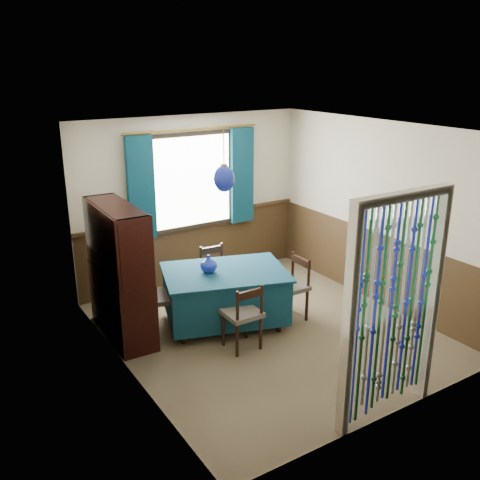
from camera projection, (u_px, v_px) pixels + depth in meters
floor at (268, 330)px, 6.71m from camera, size 4.00×4.00×0.00m
ceiling at (271, 129)px, 5.91m from camera, size 4.00×4.00×0.00m
wall_back at (192, 200)px, 7.92m from camera, size 3.60×0.00×3.60m
wall_front at (400, 295)px, 4.71m from camera, size 3.60×0.00×3.60m
wall_left at (124, 265)px, 5.40m from camera, size 0.00×4.00×4.00m
wall_right at (378, 214)px, 7.22m from camera, size 0.00×4.00×4.00m
wainscot_back at (193, 248)px, 8.14m from camera, size 3.60×0.00×3.60m
wainscot_front at (391, 369)px, 4.96m from camera, size 3.60×0.00×3.60m
wainscot_left at (130, 331)px, 5.65m from camera, size 0.00×4.00×4.00m
wainscot_right at (373, 266)px, 7.45m from camera, size 0.00×4.00×4.00m
window at (193, 181)px, 7.78m from camera, size 1.32×0.12×1.42m
doorway at (393, 313)px, 4.82m from camera, size 1.16×0.12×2.18m
dining_table at (225, 293)px, 6.75m from camera, size 1.76×1.46×0.73m
chair_near at (243, 314)px, 6.16m from camera, size 0.40×0.39×0.82m
chair_far at (216, 273)px, 7.36m from camera, size 0.41×0.40×0.81m
chair_left at (155, 298)px, 6.52m from camera, size 0.54×0.56×0.88m
chair_right at (291, 286)px, 6.90m from camera, size 0.40×0.42×0.84m
sideboard at (120, 291)px, 6.44m from camera, size 0.47×1.27×1.64m
pendant_lamp at (224, 178)px, 6.28m from camera, size 0.25×0.25×0.76m
vase_table at (209, 264)px, 6.60m from camera, size 0.20×0.20×0.20m
bowl_shelf at (129, 251)px, 6.12m from camera, size 0.22×0.22×0.05m
vase_sideboard at (117, 258)px, 6.55m from camera, size 0.26×0.26×0.21m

